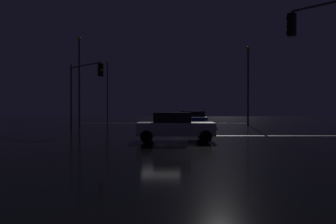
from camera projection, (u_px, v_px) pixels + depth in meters
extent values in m
cube|color=black|center=(159.00, 137.00, 20.99)|extent=(120.00, 120.00, 0.10)
cube|color=white|center=(161.00, 128.00, 29.07)|extent=(0.35, 13.83, 0.01)
cube|color=yellow|center=(163.00, 123.00, 40.67)|extent=(22.00, 0.15, 0.01)
cube|color=white|center=(283.00, 136.00, 21.03)|extent=(13.83, 0.40, 0.01)
cube|color=navy|center=(195.00, 120.00, 31.34)|extent=(1.80, 4.20, 0.70)
cube|color=black|center=(194.00, 114.00, 31.53)|extent=(1.60, 2.00, 0.55)
cylinder|color=black|center=(206.00, 125.00, 29.79)|extent=(0.22, 0.64, 0.64)
cylinder|color=black|center=(186.00, 125.00, 29.78)|extent=(0.22, 0.64, 0.64)
cylinder|color=black|center=(202.00, 123.00, 32.89)|extent=(0.22, 0.64, 0.64)
cylinder|color=black|center=(185.00, 123.00, 32.88)|extent=(0.22, 0.64, 0.64)
sphere|color=#F9EFC6|center=(204.00, 121.00, 29.22)|extent=(0.22, 0.22, 0.22)
sphere|color=#F9EFC6|center=(189.00, 121.00, 29.21)|extent=(0.22, 0.22, 0.22)
cube|color=#C66014|center=(189.00, 119.00, 37.50)|extent=(1.80, 4.20, 0.70)
cube|color=black|center=(189.00, 113.00, 37.69)|extent=(1.60, 2.00, 0.55)
cylinder|color=black|center=(198.00, 122.00, 35.96)|extent=(0.22, 0.64, 0.64)
cylinder|color=black|center=(182.00, 122.00, 35.95)|extent=(0.22, 0.64, 0.64)
cylinder|color=black|center=(196.00, 121.00, 39.06)|extent=(0.22, 0.64, 0.64)
cylinder|color=black|center=(181.00, 121.00, 39.05)|extent=(0.22, 0.64, 0.64)
sphere|color=#F9EFC6|center=(196.00, 119.00, 35.38)|extent=(0.22, 0.22, 0.22)
sphere|color=#F9EFC6|center=(185.00, 119.00, 35.38)|extent=(0.22, 0.22, 0.22)
cube|color=#B7B7BC|center=(189.00, 117.00, 44.09)|extent=(1.80, 4.20, 0.70)
cube|color=black|center=(189.00, 113.00, 44.28)|extent=(1.60, 2.00, 0.55)
cylinder|color=black|center=(197.00, 120.00, 42.54)|extent=(0.22, 0.64, 0.64)
cylinder|color=black|center=(183.00, 120.00, 42.54)|extent=(0.22, 0.64, 0.64)
cylinder|color=black|center=(195.00, 119.00, 45.64)|extent=(0.22, 0.64, 0.64)
cylinder|color=black|center=(182.00, 119.00, 45.63)|extent=(0.22, 0.64, 0.64)
sphere|color=#F9EFC6|center=(195.00, 117.00, 41.97)|extent=(0.22, 0.22, 0.22)
sphere|color=#F9EFC6|center=(185.00, 117.00, 41.96)|extent=(0.22, 0.22, 0.22)
cube|color=black|center=(185.00, 116.00, 49.30)|extent=(1.80, 4.20, 0.70)
cube|color=black|center=(185.00, 112.00, 49.49)|extent=(1.60, 2.00, 0.55)
cylinder|color=black|center=(191.00, 119.00, 47.75)|extent=(0.22, 0.64, 0.64)
cylinder|color=black|center=(179.00, 119.00, 47.75)|extent=(0.22, 0.64, 0.64)
cylinder|color=black|center=(190.00, 118.00, 50.85)|extent=(0.22, 0.64, 0.64)
cylinder|color=black|center=(179.00, 118.00, 50.85)|extent=(0.22, 0.64, 0.64)
sphere|color=#F9EFC6|center=(190.00, 116.00, 47.18)|extent=(0.22, 0.22, 0.22)
sphere|color=#F9EFC6|center=(181.00, 116.00, 47.17)|extent=(0.22, 0.22, 0.22)
cube|color=silver|center=(174.00, 129.00, 17.53)|extent=(4.20, 1.80, 0.70)
cube|color=black|center=(171.00, 117.00, 17.53)|extent=(2.00, 1.60, 0.55)
cylinder|color=black|center=(201.00, 134.00, 18.44)|extent=(0.64, 0.22, 0.64)
cylinder|color=black|center=(204.00, 137.00, 16.64)|extent=(0.64, 0.22, 0.64)
cylinder|color=black|center=(147.00, 134.00, 18.43)|extent=(0.64, 0.22, 0.64)
cylinder|color=black|center=(145.00, 137.00, 16.63)|extent=(0.64, 0.22, 0.64)
sphere|color=#F9EFC6|center=(211.00, 127.00, 18.19)|extent=(0.22, 0.22, 0.22)
sphere|color=#F9EFC6|center=(214.00, 129.00, 16.89)|extent=(0.22, 0.22, 0.22)
cylinder|color=#4C4C51|center=(327.00, 3.00, 13.63)|extent=(2.36, 2.36, 0.12)
cube|color=black|center=(290.00, 25.00, 14.77)|extent=(0.46, 0.46, 1.05)
sphere|color=black|center=(287.00, 18.00, 14.88)|extent=(0.22, 0.22, 0.22)
sphere|color=orange|center=(287.00, 26.00, 14.89)|extent=(0.22, 0.22, 0.22)
sphere|color=black|center=(287.00, 33.00, 14.89)|extent=(0.22, 0.22, 0.22)
cylinder|color=#4C4C51|center=(70.00, 96.00, 29.41)|extent=(0.18, 0.18, 5.89)
cylinder|color=#4C4C51|center=(83.00, 65.00, 27.67)|extent=(3.53, 3.53, 0.12)
cube|color=black|center=(99.00, 70.00, 25.96)|extent=(0.46, 0.46, 1.05)
sphere|color=black|center=(100.00, 65.00, 25.85)|extent=(0.22, 0.22, 0.22)
sphere|color=orange|center=(100.00, 70.00, 25.85)|extent=(0.22, 0.22, 0.22)
sphere|color=black|center=(100.00, 74.00, 25.85)|extent=(0.22, 0.22, 0.22)
cylinder|color=#424247|center=(78.00, 83.00, 34.59)|extent=(0.20, 0.20, 9.26)
sphere|color=#F9AD47|center=(78.00, 39.00, 34.56)|extent=(0.44, 0.44, 0.44)
cylinder|color=#424247|center=(246.00, 88.00, 34.68)|extent=(0.20, 0.20, 8.22)
sphere|color=#F9AD47|center=(247.00, 48.00, 34.65)|extent=(0.44, 0.44, 0.44)
cylinder|color=#424247|center=(106.00, 92.00, 50.60)|extent=(0.20, 0.20, 9.03)
sphere|color=#F9AD47|center=(106.00, 62.00, 50.56)|extent=(0.44, 0.44, 0.44)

